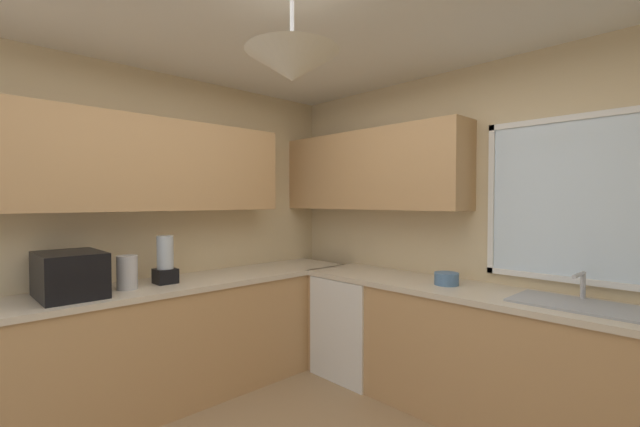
{
  "coord_description": "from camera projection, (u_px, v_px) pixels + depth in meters",
  "views": [
    {
      "loc": [
        1.48,
        -1.24,
        1.53
      ],
      "look_at": [
        -0.53,
        0.69,
        1.44
      ],
      "focal_mm": 23.11,
      "sensor_mm": 36.0,
      "label": 1
    }
  ],
  "objects": [
    {
      "name": "counter_run_back",
      "position": [
        481.0,
        355.0,
        2.86
      ],
      "size": [
        2.93,
        0.65,
        0.91
      ],
      "color": "tan",
      "rests_on": "ground_plane"
    },
    {
      "name": "blender_appliance",
      "position": [
        165.0,
        262.0,
        3.09
      ],
      "size": [
        0.15,
        0.15,
        0.36
      ],
      "color": "black",
      "rests_on": "counter_run_left"
    },
    {
      "name": "microwave",
      "position": [
        70.0,
        274.0,
        2.66
      ],
      "size": [
        0.48,
        0.36,
        0.29
      ],
      "primitive_type": "cube",
      "color": "black",
      "rests_on": "counter_run_left"
    },
    {
      "name": "sink_assembly",
      "position": [
        576.0,
        304.0,
        2.44
      ],
      "size": [
        0.68,
        0.4,
        0.19
      ],
      "color": "#9EA0A5",
      "rests_on": "counter_run_back"
    },
    {
      "name": "bowl",
      "position": [
        447.0,
        279.0,
        3.04
      ],
      "size": [
        0.18,
        0.18,
        0.09
      ],
      "primitive_type": "cylinder",
      "color": "#4C7099",
      "rests_on": "counter_run_back"
    },
    {
      "name": "room_shell",
      "position": [
        314.0,
        165.0,
        2.51
      ],
      "size": [
        3.84,
        3.8,
        2.63
      ],
      "color": "beige",
      "rests_on": "ground_plane"
    },
    {
      "name": "dishwasher",
      "position": [
        358.0,
        325.0,
        3.64
      ],
      "size": [
        0.6,
        0.6,
        0.86
      ],
      "primitive_type": "cube",
      "color": "white",
      "rests_on": "ground_plane"
    },
    {
      "name": "counter_run_left",
      "position": [
        159.0,
        344.0,
        3.07
      ],
      "size": [
        0.65,
        3.41,
        0.91
      ],
      "color": "tan",
      "rests_on": "ground_plane"
    },
    {
      "name": "kettle",
      "position": [
        127.0,
        272.0,
        2.88
      ],
      "size": [
        0.14,
        0.14,
        0.24
      ],
      "primitive_type": "cylinder",
      "color": "#B7B7BC",
      "rests_on": "counter_run_left"
    }
  ]
}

